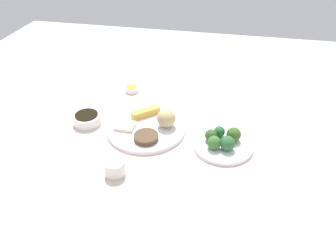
# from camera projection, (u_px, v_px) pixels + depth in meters

# --- Properties ---
(tabletop) EXTENTS (2.20, 2.20, 0.02)m
(tabletop) POSITION_uv_depth(u_px,v_px,m) (146.00, 132.00, 1.24)
(tabletop) COLOR beige
(tabletop) RESTS_ON ground
(main_plate) EXTENTS (0.29, 0.29, 0.02)m
(main_plate) POSITION_uv_depth(u_px,v_px,m) (146.00, 128.00, 1.23)
(main_plate) COLOR white
(main_plate) RESTS_ON tabletop
(rice_scoop) EXTENTS (0.07, 0.07, 0.07)m
(rice_scoop) POSITION_uv_depth(u_px,v_px,m) (166.00, 118.00, 1.21)
(rice_scoop) COLOR tan
(rice_scoop) RESTS_ON main_plate
(spring_roll) EXTENTS (0.10, 0.11, 0.03)m
(spring_roll) POSITION_uv_depth(u_px,v_px,m) (146.00, 113.00, 1.28)
(spring_roll) COLOR gold
(spring_roll) RESTS_ON main_plate
(crab_rangoon_wonton) EXTENTS (0.07, 0.07, 0.01)m
(crab_rangoon_wonton) POSITION_uv_depth(u_px,v_px,m) (125.00, 126.00, 1.21)
(crab_rangoon_wonton) COLOR beige
(crab_rangoon_wonton) RESTS_ON main_plate
(stir_fry_heap) EXTENTS (0.09, 0.09, 0.02)m
(stir_fry_heap) POSITION_uv_depth(u_px,v_px,m) (146.00, 137.00, 1.15)
(stir_fry_heap) COLOR #4D351F
(stir_fry_heap) RESTS_ON main_plate
(broccoli_plate) EXTENTS (0.21, 0.21, 0.01)m
(broccoli_plate) POSITION_uv_depth(u_px,v_px,m) (223.00, 145.00, 1.15)
(broccoli_plate) COLOR white
(broccoli_plate) RESTS_ON tabletop
(broccoli_floret_0) EXTENTS (0.04, 0.04, 0.04)m
(broccoli_floret_0) POSITION_uv_depth(u_px,v_px,m) (211.00, 135.00, 1.15)
(broccoli_floret_0) COLOR #335F27
(broccoli_floret_0) RESTS_ON broccoli_plate
(broccoli_floret_1) EXTENTS (0.05, 0.05, 0.05)m
(broccoli_floret_1) POSITION_uv_depth(u_px,v_px,m) (227.00, 143.00, 1.10)
(broccoli_floret_1) COLOR #2F6435
(broccoli_floret_1) RESTS_ON broccoli_plate
(broccoli_floret_2) EXTENTS (0.05, 0.05, 0.05)m
(broccoli_floret_2) POSITION_uv_depth(u_px,v_px,m) (234.00, 134.00, 1.14)
(broccoli_floret_2) COLOR #3B5E24
(broccoli_floret_2) RESTS_ON broccoli_plate
(broccoli_floret_3) EXTENTS (0.04, 0.04, 0.04)m
(broccoli_floret_3) POSITION_uv_depth(u_px,v_px,m) (219.00, 132.00, 1.17)
(broccoli_floret_3) COLOR #266637
(broccoli_floret_3) RESTS_ON broccoli_plate
(broccoli_floret_5) EXTENTS (0.05, 0.05, 0.05)m
(broccoli_floret_5) POSITION_uv_depth(u_px,v_px,m) (214.00, 143.00, 1.11)
(broccoli_floret_5) COLOR #3B6E30
(broccoli_floret_5) RESTS_ON broccoli_plate
(soy_sauce_bowl) EXTENTS (0.11, 0.11, 0.04)m
(soy_sauce_bowl) POSITION_uv_depth(u_px,v_px,m) (87.00, 120.00, 1.26)
(soy_sauce_bowl) COLOR white
(soy_sauce_bowl) RESTS_ON tabletop
(soy_sauce_bowl_liquid) EXTENTS (0.09, 0.09, 0.00)m
(soy_sauce_bowl_liquid) POSITION_uv_depth(u_px,v_px,m) (86.00, 115.00, 1.24)
(soy_sauce_bowl_liquid) COLOR black
(soy_sauce_bowl_liquid) RESTS_ON soy_sauce_bowl
(sauce_ramekin_hot_mustard) EXTENTS (0.06, 0.06, 0.02)m
(sauce_ramekin_hot_mustard) POSITION_uv_depth(u_px,v_px,m) (132.00, 89.00, 1.46)
(sauce_ramekin_hot_mustard) COLOR white
(sauce_ramekin_hot_mustard) RESTS_ON tabletop
(sauce_ramekin_hot_mustard_liquid) EXTENTS (0.05, 0.05, 0.00)m
(sauce_ramekin_hot_mustard_liquid) POSITION_uv_depth(u_px,v_px,m) (131.00, 87.00, 1.46)
(sauce_ramekin_hot_mustard_liquid) COLOR yellow
(sauce_ramekin_hot_mustard_liquid) RESTS_ON sauce_ramekin_hot_mustard
(teacup) EXTENTS (0.07, 0.07, 0.05)m
(teacup) POSITION_uv_depth(u_px,v_px,m) (115.00, 168.00, 1.03)
(teacup) COLOR silver
(teacup) RESTS_ON tabletop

